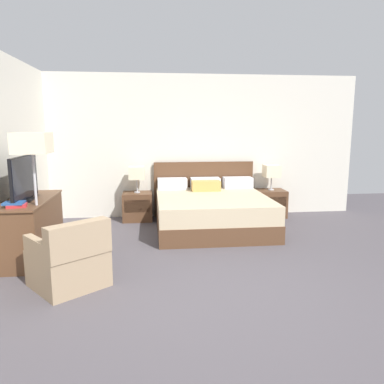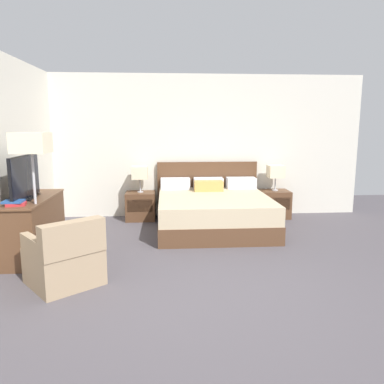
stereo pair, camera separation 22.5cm
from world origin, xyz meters
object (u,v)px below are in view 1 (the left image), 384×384
table_lamp_right (272,171)px  armchair_by_window (70,262)px  book_red_cover (17,205)px  table_lamp_left (137,173)px  bed (211,210)px  nightstand_left (138,206)px  tv (24,179)px  dresser (31,227)px  floor_lamp (33,151)px  nightstand_right (271,203)px  book_blue_cover (14,203)px

table_lamp_right → armchair_by_window: 4.33m
table_lamp_right → book_red_cover: table_lamp_right is taller
table_lamp_left → bed: bearing=-28.7°
nightstand_left → tv: 2.49m
nightstand_left → dresser: (-1.34, -1.84, 0.14)m
dresser → floor_lamp: floor_lamp is taller
nightstand_right → book_red_cover: book_red_cover is taller
bed → dresser: 2.85m
bed → nightstand_left: 1.45m
tv → floor_lamp: floor_lamp is taller
nightstand_right → book_blue_cover: (-3.89, -2.32, 0.57)m
tv → book_blue_cover: bearing=-92.0°
bed → nightstand_right: 1.45m
armchair_by_window → floor_lamp: bearing=127.8°
nightstand_right → bed: bearing=-151.4°
nightstand_left → table_lamp_left: size_ratio=1.11×
table_lamp_left → armchair_by_window: 3.01m
nightstand_left → nightstand_right: same height
book_red_cover → nightstand_left: bearing=60.3°
table_lamp_right → book_blue_cover: size_ratio=2.13×
tv → book_blue_cover: (-0.01, -0.39, -0.23)m
table_lamp_left → tv: tv is taller
bed → armchair_by_window: 2.90m
nightstand_right → table_lamp_right: size_ratio=1.11×
table_lamp_left → dresser: 2.33m
table_lamp_right → floor_lamp: size_ratio=0.29×
nightstand_left → book_red_cover: size_ratio=2.48×
armchair_by_window → dresser: bearing=124.3°
dresser → armchair_by_window: size_ratio=1.48×
tv → armchair_by_window: 1.41m
tv → nightstand_right: bearing=26.5°
table_lamp_right → tv: size_ratio=0.51×
dresser → tv: size_ratio=1.50×
bed → tv: (-2.61, -1.24, 0.75)m
nightstand_right → book_red_cover: 4.54m
table_lamp_right → book_red_cover: size_ratio=2.23×
tv → floor_lamp: bearing=-55.1°
dresser → nightstand_left: bearing=53.8°
book_red_cover → book_blue_cover: (-0.03, 0.00, 0.03)m
table_lamp_right → book_red_cover: bearing=-148.9°
nightstand_left → armchair_by_window: 2.95m
bed → nightstand_right: (1.27, 0.69, -0.05)m
book_blue_cover → floor_lamp: (0.23, 0.08, 0.60)m
bed → dresser: bearing=-156.3°
book_blue_cover → table_lamp_right: bearing=30.9°
nightstand_right → armchair_by_window: bearing=-137.8°
table_lamp_left → armchair_by_window: (-0.64, -2.88, -0.59)m
table_lamp_left → book_red_cover: 2.68m
table_lamp_right → dresser: (-3.88, -1.84, -0.47)m
nightstand_right → book_blue_cover: bearing=-149.1°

